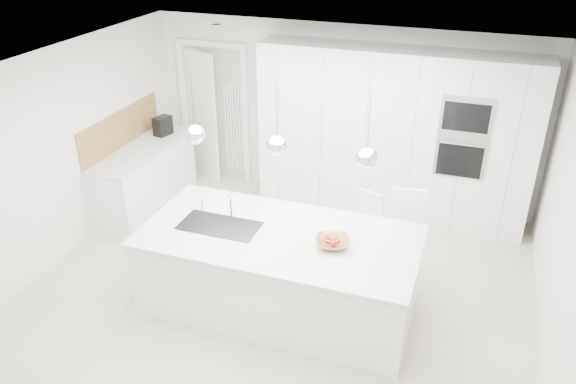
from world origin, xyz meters
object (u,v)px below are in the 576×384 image
(fruit_bowl, at_px, (332,243))
(island_base, at_px, (278,275))
(espresso_machine, at_px, (163,126))
(bar_stool_left, at_px, (366,236))
(bar_stool_right, at_px, (403,244))

(fruit_bowl, bearing_deg, island_base, -178.16)
(espresso_machine, relative_size, bar_stool_left, 0.28)
(espresso_machine, relative_size, bar_stool_right, 0.23)
(espresso_machine, bearing_deg, bar_stool_left, -4.98)
(island_base, xyz_separation_m, bar_stool_right, (1.17, 0.78, 0.16))
(fruit_bowl, height_order, espresso_machine, espresso_machine)
(island_base, bearing_deg, bar_stool_right, 33.89)
(espresso_machine, xyz_separation_m, bar_stool_left, (3.26, -1.09, -0.54))
(fruit_bowl, height_order, bar_stool_right, bar_stool_right)
(island_base, bearing_deg, fruit_bowl, 1.84)
(bar_stool_left, bearing_deg, bar_stool_right, -6.57)
(bar_stool_left, distance_m, bar_stool_right, 0.49)
(island_base, bearing_deg, bar_stool_left, 53.14)
(fruit_bowl, relative_size, bar_stool_left, 0.34)
(bar_stool_left, relative_size, bar_stool_right, 0.84)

